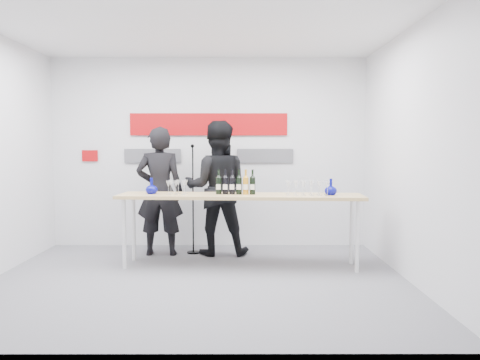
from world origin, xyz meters
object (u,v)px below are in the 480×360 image
object	(u,v)px
tasting_table	(240,200)
mic_stand	(193,220)
presenter_right	(217,188)
presenter_left	(160,191)

from	to	relation	value
tasting_table	mic_stand	bearing A→B (deg)	135.83
tasting_table	mic_stand	distance (m)	1.12
tasting_table	presenter_right	world-z (taller)	presenter_right
presenter_left	mic_stand	bearing A→B (deg)	-170.51
presenter_left	presenter_right	bearing A→B (deg)	-178.39
presenter_left	mic_stand	world-z (taller)	presenter_left
tasting_table	mic_stand	world-z (taller)	mic_stand
presenter_left	tasting_table	bearing A→B (deg)	148.52
presenter_right	tasting_table	bearing A→B (deg)	114.81
mic_stand	presenter_left	bearing A→B (deg)	174.90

